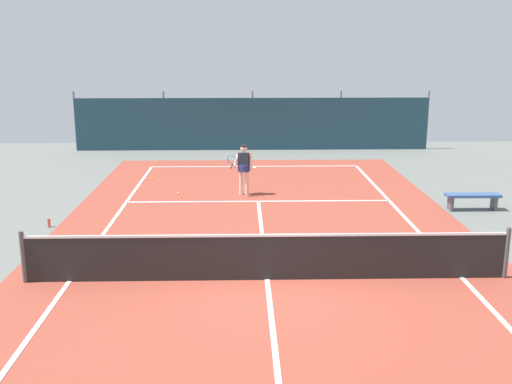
% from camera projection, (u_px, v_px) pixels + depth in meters
% --- Properties ---
extents(ground_plane, '(36.00, 36.00, 0.00)m').
position_uv_depth(ground_plane, '(267.00, 280.00, 12.56)').
color(ground_plane, slate).
extents(court_surface, '(11.02, 26.60, 0.01)m').
position_uv_depth(court_surface, '(267.00, 280.00, 12.56)').
color(court_surface, brown).
rests_on(court_surface, ground).
extents(tennis_net, '(10.12, 0.10, 1.10)m').
position_uv_depth(tennis_net, '(267.00, 257.00, 12.44)').
color(tennis_net, black).
rests_on(tennis_net, ground).
extents(back_fence, '(16.30, 0.98, 2.70)m').
position_uv_depth(back_fence, '(252.00, 134.00, 28.25)').
color(back_fence, '#1E3D4C').
rests_on(back_fence, ground).
extents(tennis_player, '(0.82, 0.68, 1.64)m').
position_uv_depth(tennis_player, '(244.00, 166.00, 19.41)').
color(tennis_player, beige).
rests_on(tennis_player, ground).
extents(tennis_ball_near_player, '(0.07, 0.07, 0.07)m').
position_uv_depth(tennis_ball_near_player, '(358.00, 235.00, 15.43)').
color(tennis_ball_near_player, '#CCDB33').
rests_on(tennis_ball_near_player, ground).
extents(tennis_ball_midcourt, '(0.07, 0.07, 0.07)m').
position_uv_depth(tennis_ball_midcourt, '(152.00, 178.00, 21.85)').
color(tennis_ball_midcourt, '#CCDB33').
rests_on(tennis_ball_midcourt, ground).
extents(tennis_ball_by_sideline, '(0.07, 0.07, 0.07)m').
position_uv_depth(tennis_ball_by_sideline, '(179.00, 193.00, 19.69)').
color(tennis_ball_by_sideline, '#CCDB33').
rests_on(tennis_ball_by_sideline, ground).
extents(parked_car, '(2.20, 4.29, 1.68)m').
position_uv_depth(parked_car, '(221.00, 122.00, 31.05)').
color(parked_car, black).
rests_on(parked_car, ground).
extents(courtside_bench, '(1.60, 0.40, 0.49)m').
position_uv_depth(courtside_bench, '(473.00, 198.00, 17.75)').
color(courtside_bench, '#335184').
rests_on(courtside_bench, ground).
extents(water_bottle, '(0.08, 0.08, 0.24)m').
position_uv_depth(water_bottle, '(49.00, 223.00, 16.14)').
color(water_bottle, '#D84C38').
rests_on(water_bottle, ground).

